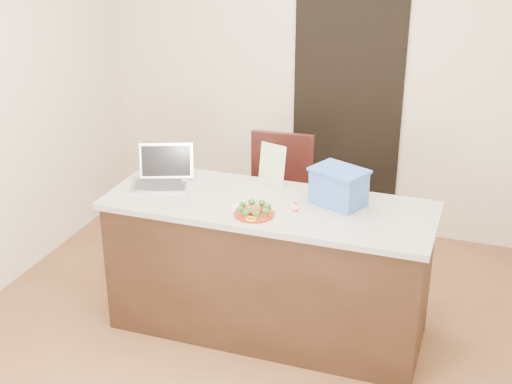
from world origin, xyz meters
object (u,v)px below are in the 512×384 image
(island, at_px, (268,267))
(yogurt_bottle, at_px, (295,209))
(laptop, at_px, (162,173))
(plate, at_px, (254,213))
(blue_box, at_px, (339,187))
(napkin, at_px, (249,206))
(chair, at_px, (277,196))

(island, relative_size, yogurt_bottle, 29.57)
(island, distance_m, laptop, 0.93)
(plate, bearing_deg, blue_box, 36.33)
(island, bearing_deg, laptop, 174.50)
(yogurt_bottle, distance_m, blue_box, 0.32)
(plate, xyz_separation_m, napkin, (-0.07, 0.11, -0.01))
(napkin, relative_size, chair, 0.15)
(plate, xyz_separation_m, chair, (-0.17, 0.99, -0.32))
(laptop, xyz_separation_m, blue_box, (1.17, 0.05, 0.05))
(yogurt_bottle, relative_size, laptop, 0.17)
(island, bearing_deg, yogurt_bottle, -25.15)
(yogurt_bottle, height_order, blue_box, blue_box)
(napkin, bearing_deg, yogurt_bottle, -0.52)
(chair, bearing_deg, yogurt_bottle, -69.70)
(island, relative_size, chair, 1.93)
(yogurt_bottle, bearing_deg, laptop, 170.15)
(island, bearing_deg, plate, -97.87)
(plate, relative_size, chair, 0.23)
(napkin, height_order, blue_box, blue_box)
(laptop, height_order, chair, laptop)
(plate, xyz_separation_m, laptop, (-0.74, 0.27, 0.06))
(island, distance_m, napkin, 0.48)
(blue_box, height_order, chair, blue_box)
(island, relative_size, blue_box, 5.28)
(island, relative_size, plate, 8.42)
(laptop, distance_m, blue_box, 1.18)
(plate, bearing_deg, island, 82.13)
(napkin, relative_size, laptop, 0.38)
(yogurt_bottle, distance_m, chair, 1.03)
(laptop, bearing_deg, napkin, -34.87)
(island, xyz_separation_m, plate, (-0.03, -0.20, 0.47))
(plate, height_order, napkin, plate)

